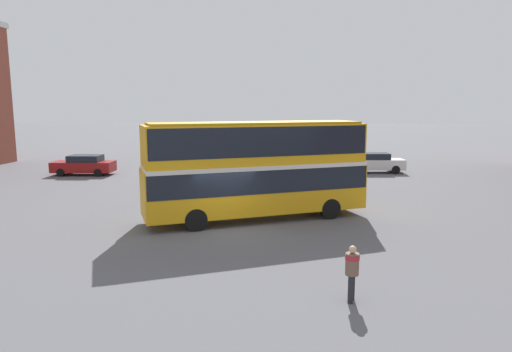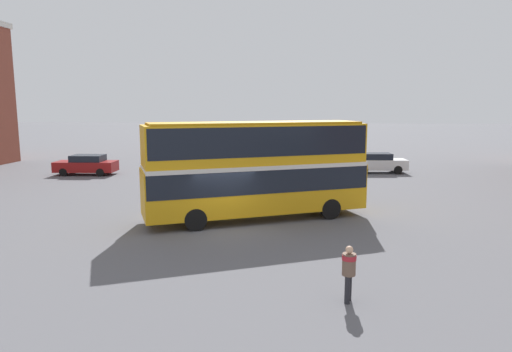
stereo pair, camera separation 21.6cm
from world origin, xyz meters
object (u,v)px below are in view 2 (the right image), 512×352
Objects in this scene: parked_car_kerb_near at (378,163)px; double_decker_bus at (256,164)px; parked_car_kerb_far at (236,171)px; parked_car_side_street at (86,165)px; pedestrian_foreground at (349,268)px.

double_decker_bus is at bearing -121.95° from parked_car_kerb_near.
double_decker_bus is 10.95m from parked_car_kerb_far.
parked_car_kerb_far is 0.87× the size of parked_car_side_street.
parked_car_kerb_far reaches higher than parked_car_side_street.
parked_car_side_street is (-17.99, 21.85, -0.20)m from pedestrian_foreground.
pedestrian_foreground is 0.36× the size of parked_car_kerb_near.
pedestrian_foreground is at bearing 113.18° from parked_car_kerb_far.
double_decker_bus is 2.57× the size of parked_car_kerb_far.
parked_car_side_street is at bearing -176.36° from parked_car_kerb_near.
parked_car_kerb_far is at bearing -157.45° from parked_car_kerb_near.
double_decker_bus is 9.83m from pedestrian_foreground.
parked_car_kerb_far is (-5.83, 19.58, -0.19)m from pedestrian_foreground.
pedestrian_foreground is at bearing 125.81° from parked_car_side_street.
parked_car_side_street is at bearing -4.00° from parked_car_kerb_far.
double_decker_bus reaches higher than parked_car_kerb_near.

